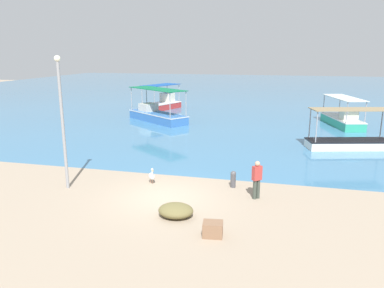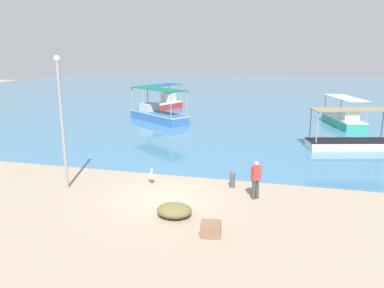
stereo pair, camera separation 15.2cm
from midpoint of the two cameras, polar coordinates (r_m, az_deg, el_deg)
The scene contains 12 objects.
ground at distance 16.55m, azimuth -4.40°, elevation -8.15°, with size 120.00×120.00×0.00m, color gray.
harbor_water at distance 63.05m, azimuth 9.47°, elevation 7.98°, with size 110.00×90.00×0.00m, color teal.
fishing_boat_far_right at distance 34.74m, azimuth -5.54°, elevation 4.54°, with size 6.62×5.61×2.98m.
fishing_boat_near_left at distance 34.57m, azimuth 21.87°, elevation 3.53°, with size 3.14×5.95×2.46m.
fishing_boat_outer at distance 26.63m, azimuth 22.57°, elevation 0.42°, with size 5.60×2.93×2.63m.
fishing_boat_near_right at distance 42.16m, azimuth -4.66°, elevation 6.20°, with size 3.66×5.22×2.71m.
pelican at distance 18.22m, azimuth -6.41°, elevation -4.85°, with size 0.56×0.72×0.80m.
lamp_post at distance 17.78m, azimuth -19.42°, elevation 3.99°, with size 0.28×0.28×6.05m.
mooring_bollard at distance 17.68m, azimuth 6.05°, elevation -5.26°, with size 0.26×0.26×0.79m.
fisherman_standing at distance 16.33m, azimuth 9.58°, elevation -5.23°, with size 0.45×0.43×1.69m.
net_pile at distance 14.63m, azimuth -2.79°, elevation -10.08°, with size 1.37×1.16×0.51m, color brown.
cargo_crate at distance 13.21m, azimuth 2.85°, elevation -12.83°, with size 0.69×0.54×0.51m, color #835F45.
Camera 1 is at (4.82, -14.57, 6.17)m, focal length 35.00 mm.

